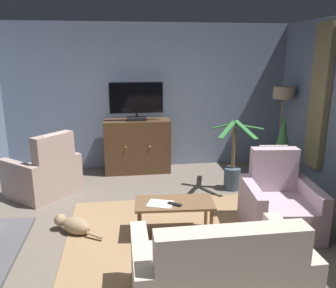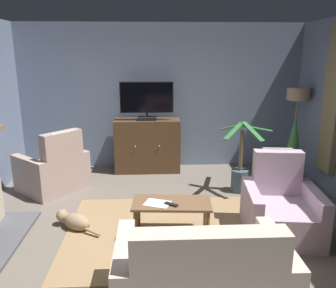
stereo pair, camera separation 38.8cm
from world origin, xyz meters
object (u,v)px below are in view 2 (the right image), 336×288
at_px(folded_newspaper, 157,203).
at_px(armchair_facing_sofa, 280,210).
at_px(television, 147,100).
at_px(armchair_near_window, 54,171).
at_px(sofa_floral, 202,279).
at_px(potted_plant_on_hearth_side, 240,173).
at_px(floor_lamp, 297,101).
at_px(coffee_table, 172,206).
at_px(potted_plant_leafy_by_curtain, 293,178).
at_px(cat, 74,221).
at_px(tv_remote, 171,204).
at_px(tv_cabinet, 147,147).
at_px(potted_plant_small_fern_corner, 293,149).

relative_size(folded_newspaper, armchair_facing_sofa, 0.30).
height_order(television, armchair_near_window, television).
bearing_deg(sofa_floral, television, 97.80).
bearing_deg(folded_newspaper, potted_plant_on_hearth_side, 66.26).
height_order(sofa_floral, floor_lamp, floor_lamp).
bearing_deg(coffee_table, potted_plant_on_hearth_side, 48.68).
distance_m(coffee_table, floor_lamp, 3.37).
relative_size(coffee_table, sofa_floral, 0.66).
height_order(potted_plant_leafy_by_curtain, floor_lamp, floor_lamp).
height_order(television, coffee_table, television).
xyz_separation_m(coffee_table, cat, (-1.25, 0.23, -0.28)).
height_order(tv_remote, cat, tv_remote).
bearing_deg(armchair_near_window, tv_cabinet, 30.35).
height_order(armchair_facing_sofa, potted_plant_leafy_by_curtain, armchair_facing_sofa).
distance_m(coffee_table, armchair_facing_sofa, 1.36).
xyz_separation_m(armchair_facing_sofa, potted_plant_leafy_by_curtain, (0.49, 0.83, 0.10)).
height_order(sofa_floral, potted_plant_on_hearth_side, potted_plant_on_hearth_side).
bearing_deg(potted_plant_leafy_by_curtain, armchair_facing_sofa, -120.40).
distance_m(coffee_table, tv_remote, 0.12).
distance_m(folded_newspaper, armchair_near_window, 2.32).
xyz_separation_m(coffee_table, armchair_facing_sofa, (1.36, -0.00, -0.07)).
height_order(armchair_near_window, potted_plant_leafy_by_curtain, armchair_near_window).
bearing_deg(floor_lamp, cat, -151.73).
bearing_deg(potted_plant_on_hearth_side, cat, -155.16).
bearing_deg(television, cat, -113.01).
distance_m(tv_cabinet, potted_plant_leafy_by_curtain, 2.71).
bearing_deg(tv_remote, sofa_floral, 134.21).
bearing_deg(folded_newspaper, television, 114.15).
xyz_separation_m(coffee_table, floor_lamp, (2.38, 2.18, 0.99)).
relative_size(tv_cabinet, cat, 1.94).
relative_size(potted_plant_on_hearth_side, potted_plant_small_fern_corner, 0.96).
bearing_deg(potted_plant_leafy_by_curtain, armchair_near_window, 168.70).
bearing_deg(armchair_near_window, floor_lamp, 8.18).
height_order(folded_newspaper, potted_plant_small_fern_corner, potted_plant_small_fern_corner).
height_order(coffee_table, tv_remote, tv_remote).
bearing_deg(armchair_facing_sofa, tv_remote, -176.27).
xyz_separation_m(television, folded_newspaper, (0.14, -2.44, -0.92)).
height_order(television, sofa_floral, television).
distance_m(armchair_facing_sofa, potted_plant_on_hearth_side, 1.36).
height_order(armchair_near_window, potted_plant_on_hearth_side, potted_plant_on_hearth_side).
distance_m(armchair_facing_sofa, potted_plant_small_fern_corner, 1.66).
height_order(tv_cabinet, television, television).
relative_size(coffee_table, potted_plant_small_fern_corner, 0.81).
bearing_deg(potted_plant_on_hearth_side, folded_newspaper, -134.55).
distance_m(potted_plant_small_fern_corner, cat, 3.58).
bearing_deg(cat, armchair_facing_sofa, -4.98).
bearing_deg(potted_plant_small_fern_corner, armchair_near_window, 178.38).
bearing_deg(armchair_facing_sofa, potted_plant_small_fern_corner, 63.90).
relative_size(coffee_table, tv_remote, 5.80).
relative_size(tv_cabinet, potted_plant_small_fern_corner, 1.00).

